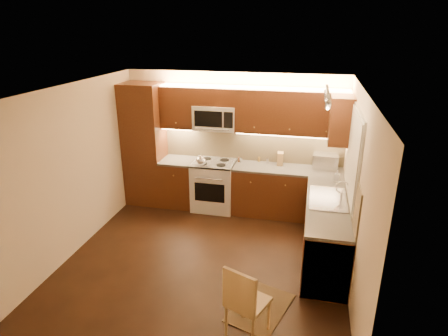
% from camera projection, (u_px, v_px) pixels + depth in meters
% --- Properties ---
extents(floor, '(4.00, 4.00, 0.01)m').
position_uv_depth(floor, '(206.00, 258.00, 5.74)').
color(floor, black).
rests_on(floor, ground).
extents(ceiling, '(4.00, 4.00, 0.01)m').
position_uv_depth(ceiling, '(203.00, 90.00, 4.86)').
color(ceiling, beige).
rests_on(ceiling, ground).
extents(wall_back, '(4.00, 0.01, 2.50)m').
position_uv_depth(wall_back, '(234.00, 141.00, 7.13)').
color(wall_back, beige).
rests_on(wall_back, ground).
extents(wall_front, '(4.00, 0.01, 2.50)m').
position_uv_depth(wall_front, '(145.00, 263.00, 3.47)').
color(wall_front, beige).
rests_on(wall_front, ground).
extents(wall_left, '(0.01, 4.00, 2.50)m').
position_uv_depth(wall_left, '(75.00, 169.00, 5.72)').
color(wall_left, beige).
rests_on(wall_left, ground).
extents(wall_right, '(0.01, 4.00, 2.50)m').
position_uv_depth(wall_right, '(356.00, 194.00, 4.88)').
color(wall_right, beige).
rests_on(wall_right, ground).
extents(pantry, '(0.70, 0.60, 2.30)m').
position_uv_depth(pantry, '(145.00, 145.00, 7.23)').
color(pantry, '#44180E').
rests_on(pantry, floor).
extents(base_cab_back_left, '(0.62, 0.60, 0.86)m').
position_uv_depth(base_cab_back_left, '(180.00, 183.00, 7.35)').
color(base_cab_back_left, '#44180E').
rests_on(base_cab_back_left, floor).
extents(counter_back_left, '(0.62, 0.60, 0.04)m').
position_uv_depth(counter_back_left, '(179.00, 161.00, 7.19)').
color(counter_back_left, '#31302D').
rests_on(counter_back_left, base_cab_back_left).
extents(base_cab_back_right, '(1.92, 0.60, 0.86)m').
position_uv_depth(base_cab_back_right, '(286.00, 193.00, 6.92)').
color(base_cab_back_right, '#44180E').
rests_on(base_cab_back_right, floor).
extents(counter_back_right, '(1.92, 0.60, 0.04)m').
position_uv_depth(counter_back_right, '(288.00, 169.00, 6.76)').
color(counter_back_right, '#31302D').
rests_on(counter_back_right, base_cab_back_right).
extents(base_cab_right, '(0.60, 2.00, 0.86)m').
position_uv_depth(base_cab_right, '(325.00, 232.00, 5.59)').
color(base_cab_right, '#44180E').
rests_on(base_cab_right, floor).
extents(counter_right, '(0.60, 2.00, 0.04)m').
position_uv_depth(counter_right, '(328.00, 205.00, 5.44)').
color(counter_right, '#31302D').
rests_on(counter_right, base_cab_right).
extents(dishwasher, '(0.58, 0.60, 0.84)m').
position_uv_depth(dishwasher, '(326.00, 259.00, 4.96)').
color(dishwasher, silver).
rests_on(dishwasher, floor).
extents(backsplash_back, '(3.30, 0.02, 0.60)m').
position_uv_depth(backsplash_back, '(252.00, 145.00, 7.06)').
color(backsplash_back, tan).
rests_on(backsplash_back, wall_back).
extents(backsplash_right, '(0.02, 2.00, 0.60)m').
position_uv_depth(backsplash_right, '(352.00, 186.00, 5.26)').
color(backsplash_right, tan).
rests_on(backsplash_right, wall_right).
extents(upper_cab_back_left, '(0.62, 0.35, 0.75)m').
position_uv_depth(upper_cab_back_left, '(179.00, 107.00, 6.96)').
color(upper_cab_back_left, '#44180E').
rests_on(upper_cab_back_left, wall_back).
extents(upper_cab_back_right, '(1.92, 0.35, 0.75)m').
position_uv_depth(upper_cab_back_right, '(292.00, 112.00, 6.53)').
color(upper_cab_back_right, '#44180E').
rests_on(upper_cab_back_right, wall_back).
extents(upper_cab_bridge, '(0.76, 0.35, 0.31)m').
position_uv_depth(upper_cab_bridge, '(215.00, 96.00, 6.73)').
color(upper_cab_bridge, '#44180E').
rests_on(upper_cab_bridge, wall_back).
extents(upper_cab_right_corner, '(0.35, 0.50, 0.75)m').
position_uv_depth(upper_cab_right_corner, '(341.00, 120.00, 5.98)').
color(upper_cab_right_corner, '#44180E').
rests_on(upper_cab_right_corner, wall_right).
extents(stove, '(0.76, 0.65, 0.92)m').
position_uv_depth(stove, '(214.00, 185.00, 7.17)').
color(stove, silver).
rests_on(stove, floor).
extents(microwave, '(0.76, 0.38, 0.44)m').
position_uv_depth(microwave, '(215.00, 117.00, 6.85)').
color(microwave, silver).
rests_on(microwave, wall_back).
extents(window_frame, '(0.03, 1.44, 1.24)m').
position_uv_depth(window_frame, '(354.00, 155.00, 5.26)').
color(window_frame, silver).
rests_on(window_frame, wall_right).
extents(window_blinds, '(0.02, 1.36, 1.16)m').
position_uv_depth(window_blinds, '(353.00, 155.00, 5.27)').
color(window_blinds, silver).
rests_on(window_blinds, wall_right).
extents(sink, '(0.52, 0.86, 0.15)m').
position_uv_depth(sink, '(328.00, 194.00, 5.54)').
color(sink, silver).
rests_on(sink, counter_right).
extents(faucet, '(0.20, 0.04, 0.30)m').
position_uv_depth(faucet, '(342.00, 191.00, 5.48)').
color(faucet, silver).
rests_on(faucet, counter_right).
extents(track_light_bar, '(0.04, 1.20, 0.03)m').
position_uv_depth(track_light_bar, '(328.00, 92.00, 4.92)').
color(track_light_bar, silver).
rests_on(track_light_bar, ceiling).
extents(kettle, '(0.23, 0.23, 0.21)m').
position_uv_depth(kettle, '(201.00, 160.00, 6.81)').
color(kettle, silver).
rests_on(kettle, stove).
extents(toaster_oven, '(0.45, 0.35, 0.26)m').
position_uv_depth(toaster_oven, '(325.00, 161.00, 6.73)').
color(toaster_oven, silver).
rests_on(toaster_oven, counter_back_right).
extents(knife_block, '(0.12, 0.18, 0.23)m').
position_uv_depth(knife_block, '(280.00, 159.00, 6.89)').
color(knife_block, olive).
rests_on(knife_block, counter_back_right).
extents(spice_jar_a, '(0.05, 0.05, 0.10)m').
position_uv_depth(spice_jar_a, '(241.00, 160.00, 7.04)').
color(spice_jar_a, silver).
rests_on(spice_jar_a, counter_back_right).
extents(spice_jar_b, '(0.04, 0.04, 0.09)m').
position_uv_depth(spice_jar_b, '(259.00, 159.00, 7.07)').
color(spice_jar_b, olive).
rests_on(spice_jar_b, counter_back_right).
extents(spice_jar_c, '(0.06, 0.06, 0.10)m').
position_uv_depth(spice_jar_c, '(267.00, 161.00, 6.98)').
color(spice_jar_c, silver).
rests_on(spice_jar_c, counter_back_right).
extents(spice_jar_d, '(0.06, 0.06, 0.09)m').
position_uv_depth(spice_jar_d, '(239.00, 160.00, 7.06)').
color(spice_jar_d, brown).
rests_on(spice_jar_d, counter_back_right).
extents(soap_bottle, '(0.10, 0.10, 0.17)m').
position_uv_depth(soap_bottle, '(337.00, 175.00, 6.20)').
color(soap_bottle, '#BBBCC0').
rests_on(soap_bottle, counter_right).
extents(rug, '(0.83, 1.01, 0.01)m').
position_uv_depth(rug, '(260.00, 308.00, 4.71)').
color(rug, black).
rests_on(rug, floor).
extents(dining_chair, '(0.52, 0.52, 0.91)m').
position_uv_depth(dining_chair, '(248.00, 300.00, 4.19)').
color(dining_chair, olive).
rests_on(dining_chair, floor).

